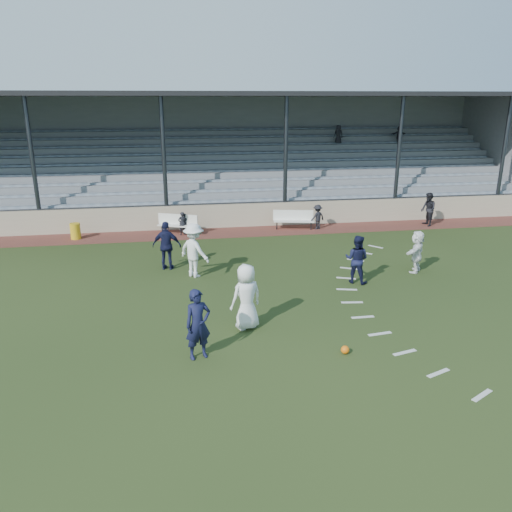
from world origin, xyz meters
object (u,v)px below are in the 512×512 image
Objects in this scene: football at (345,350)px; player_white_lead at (246,297)px; bench_right at (294,218)px; trash_bin at (75,231)px; player_navy_lead at (198,324)px; bench_left at (178,222)px; official at (428,209)px.

player_white_lead is (-2.29, 1.92, 0.84)m from football.
trash_bin is (-10.44, -0.15, -0.19)m from bench_right.
player_white_lead is 1.04× the size of player_navy_lead.
bench_left is 0.98× the size of bench_right.
official is (10.88, 10.30, -0.08)m from player_white_lead.
trash_bin is at bearing 94.38° from player_navy_lead.
trash_bin is 0.44× the size of official.
football is 3.11m from player_white_lead.
football is 14.96m from official.
trash_bin is 13.12m from player_navy_lead.
player_navy_lead reaches higher than bench_right.
player_navy_lead reaches higher than official.
trash_bin is 17.40m from official.
official is at bearing 25.40° from player_navy_lead.
official is at bearing 54.92° from football.
football is (-1.64, -12.66, -0.48)m from bench_right.
player_navy_lead is at bearing 173.57° from football.
bench_left is 5.71m from bench_right.
bench_left is at bearing -168.06° from bench_right.
bench_left is at bearing -102.61° from player_white_lead.
bench_left and bench_right have the same top height.
bench_right is 6.97m from official.
player_navy_lead reaches higher than football.
player_navy_lead is (-1.44, -1.50, -0.04)m from player_white_lead.
player_navy_lead is at bearing -65.10° from bench_left.
official reaches higher than bench_right.
player_white_lead is (-3.93, -10.74, 0.37)m from bench_right.
bench_right is at bearing 23.28° from bench_left.
player_white_lead is 14.98m from official.
trash_bin is 0.40× the size of player_navy_lead.
bench_left is 12.25m from player_navy_lead.
bench_right is at bearing -132.09° from player_white_lead.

